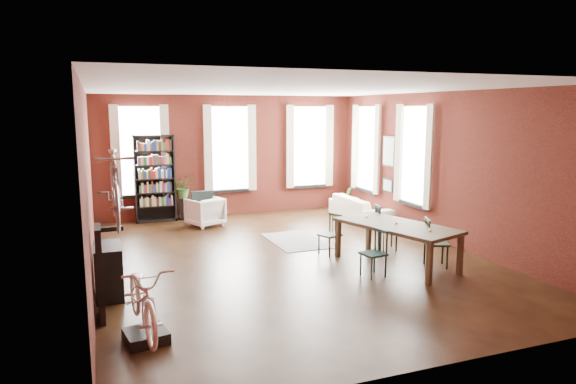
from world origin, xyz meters
name	(u,v)px	position (x,y,z in m)	size (l,w,h in m)	color
room	(290,145)	(0.25, 0.62, 2.14)	(9.00, 9.04, 3.22)	black
dining_table	(396,245)	(1.67, -1.09, 0.39)	(1.03, 2.28, 0.78)	brown
dining_chair_a	(373,254)	(0.98, -1.50, 0.40)	(0.37, 0.37, 0.80)	#173333
dining_chair_b	(330,235)	(0.86, 0.00, 0.40)	(0.37, 0.37, 0.79)	black
dining_chair_c	(436,243)	(2.33, -1.41, 0.44)	(0.41, 0.41, 0.88)	black
dining_chair_d	(386,227)	(2.09, -0.08, 0.46)	(0.42, 0.42, 0.91)	#173333
bookshelf	(155,179)	(-2.00, 4.30, 1.10)	(1.00, 0.32, 2.20)	black
white_armchair	(205,210)	(-0.94, 3.33, 0.39)	(0.75, 0.71, 0.78)	silver
cream_sofa	(360,204)	(2.95, 2.60, 0.41)	(2.08, 0.61, 0.81)	beige
striped_rug	(296,241)	(0.62, 1.19, 0.01)	(1.06, 1.70, 0.01)	black
bike_trainer	(146,336)	(-2.91, -2.72, 0.07)	(0.49, 0.49, 0.14)	black
bike_wall_rack	(100,273)	(-3.40, -1.80, 0.65)	(0.16, 0.60, 1.30)	black
console_table	(109,271)	(-3.28, -0.90, 0.40)	(0.40, 0.80, 0.80)	black
plant_stand	(185,208)	(-1.27, 4.30, 0.28)	(0.28, 0.28, 0.56)	black
plant_by_sofa	(345,206)	(3.06, 3.65, 0.16)	(0.39, 0.71, 0.32)	#2B5F26
plant_small	(440,241)	(3.37, -0.16, 0.07)	(0.21, 0.39, 0.14)	#2B5823
bicycle_floor	(141,265)	(-2.92, -2.70, 0.98)	(0.59, 0.88, 1.68)	silver
bicycle_hung	(114,163)	(-3.15, -1.80, 2.13)	(0.47, 1.00, 1.66)	#A5A8AD
plant_on_stand	(183,189)	(-1.30, 4.27, 0.79)	(0.53, 0.59, 0.46)	#376026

